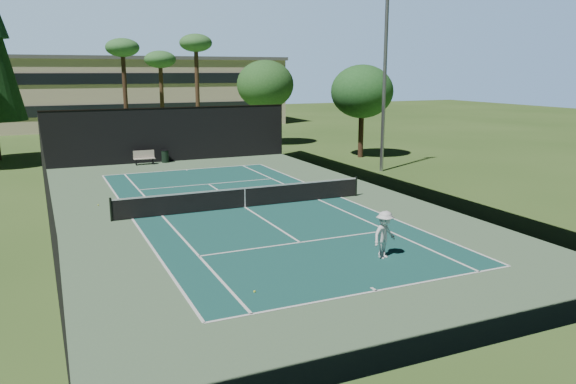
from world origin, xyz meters
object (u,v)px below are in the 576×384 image
object	(u,v)px
tennis_ball_a	(255,292)
tennis_ball_d	(98,205)
tennis_ball_b	(173,203)
tennis_net	(245,197)
trash_bin	(165,156)
park_bench	(144,157)
player	(385,235)
tennis_ball_c	(294,192)

from	to	relation	value
tennis_ball_a	tennis_ball_d	size ratio (longest dim) A/B	1.08
tennis_ball_b	tennis_net	bearing A→B (deg)	-37.47
trash_bin	park_bench	bearing A→B (deg)	-169.92
tennis_ball_d	park_bench	bearing A→B (deg)	69.54
tennis_ball_a	park_bench	bearing A→B (deg)	87.16
park_bench	tennis_ball_d	bearing A→B (deg)	-110.46
tennis_ball_a	tennis_ball_d	bearing A→B (deg)	102.84
tennis_net	tennis_ball_d	size ratio (longest dim) A/B	180.32
player	park_bench	size ratio (longest dim) A/B	1.17
tennis_ball_b	trash_bin	bearing A→B (deg)	79.44
tennis_ball_a	trash_bin	world-z (taller)	trash_bin
tennis_ball_a	tennis_ball_d	xyz separation A→B (m)	(-3.16, 13.85, -0.00)
tennis_ball_d	trash_bin	xyz separation A→B (m)	(6.00, 12.16, 0.44)
player	tennis_ball_b	size ratio (longest dim) A/B	23.49
player	trash_bin	distance (m)	25.01
tennis_ball_b	tennis_ball_d	distance (m)	3.70
tennis_ball_c	park_bench	distance (m)	14.40
park_bench	trash_bin	size ratio (longest dim) A/B	1.59
player	tennis_ball_b	distance (m)	12.75
tennis_ball_d	park_bench	distance (m)	12.69
tennis_ball_c	park_bench	size ratio (longest dim) A/B	0.04
player	park_bench	distance (m)	24.95
tennis_net	player	xyz separation A→B (m)	(2.00, -9.29, 0.32)
tennis_ball_c	tennis_net	bearing A→B (deg)	-149.57
park_bench	tennis_ball_b	bearing A→B (deg)	-93.94
tennis_net	park_bench	world-z (taller)	tennis_net
tennis_net	tennis_ball_b	world-z (taller)	tennis_net
tennis_net	trash_bin	distance (m)	15.59
park_bench	trash_bin	xyz separation A→B (m)	(1.57, 0.28, -0.07)
tennis_net	tennis_ball_a	size ratio (longest dim) A/B	166.50
tennis_ball_c	tennis_ball_a	bearing A→B (deg)	-119.62
tennis_ball_c	tennis_ball_d	bearing A→B (deg)	173.11
tennis_ball_b	tennis_ball_c	xyz separation A→B (m)	(6.78, -0.20, -0.01)
tennis_ball_c	tennis_ball_d	size ratio (longest dim) A/B	0.84
tennis_net	tennis_ball_d	xyz separation A→B (m)	(-6.63, 3.42, -0.52)
tennis_ball_a	tennis_net	bearing A→B (deg)	71.60
tennis_ball_a	trash_bin	xyz separation A→B (m)	(2.85, 26.02, 0.44)
player	tennis_ball_d	world-z (taller)	player
tennis_ball_a	tennis_ball_c	bearing A→B (deg)	60.38
player	tennis_ball_c	world-z (taller)	player
tennis_ball_b	tennis_ball_c	distance (m)	6.78
tennis_ball_b	tennis_ball_c	world-z (taller)	tennis_ball_b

